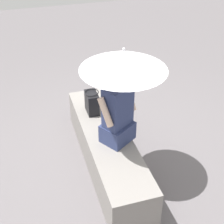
# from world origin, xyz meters

# --- Properties ---
(ground_plane) EXTENTS (14.00, 14.00, 0.00)m
(ground_plane) POSITION_xyz_m (0.00, 0.00, 0.00)
(ground_plane) COLOR #605B5E
(stone_bench) EXTENTS (2.13, 0.51, 0.48)m
(stone_bench) POSITION_xyz_m (0.00, 0.00, 0.24)
(stone_bench) COLOR gray
(stone_bench) RESTS_ON ground
(person_seated) EXTENTS (0.42, 0.50, 0.90)m
(person_seated) POSITION_xyz_m (0.14, 0.09, 0.87)
(person_seated) COLOR navy
(person_seated) RESTS_ON stone_bench
(parasol) EXTENTS (0.88, 0.88, 1.16)m
(parasol) POSITION_xyz_m (0.20, 0.12, 1.51)
(parasol) COLOR #B7B7BC
(parasol) RESTS_ON stone_bench
(handbag_black) EXTENTS (0.24, 0.18, 0.30)m
(handbag_black) POSITION_xyz_m (-0.51, -0.05, 0.63)
(handbag_black) COLOR black
(handbag_black) RESTS_ON stone_bench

